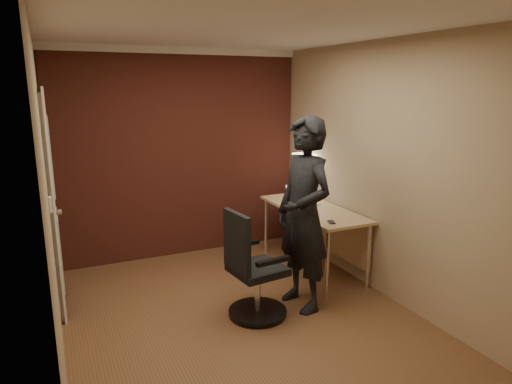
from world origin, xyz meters
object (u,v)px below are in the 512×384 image
desk_lamp (304,163)px  desk (318,218)px  office_chair (252,272)px  phone (331,222)px  laptop (301,199)px  mouse (313,213)px  person (304,215)px

desk_lamp → desk: bearing=-101.4°
office_chair → phone: bearing=10.5°
laptop → mouse: bearing=-103.1°
desk → office_chair: 1.39m
phone → office_chair: 1.02m
desk_lamp → phone: bearing=-106.1°
laptop → mouse: (-0.10, -0.43, -0.05)m
mouse → office_chair: (-0.95, -0.51, -0.31)m
desk_lamp → laptop: bearing=-125.5°
laptop → desk_lamp: bearing=54.5°
desk → office_chair: office_chair is taller
mouse → desk_lamp: bearing=61.7°
desk_lamp → phone: 1.19m
phone → office_chair: office_chair is taller
desk → mouse: (-0.22, -0.24, 0.14)m
mouse → person: (-0.41, -0.50, 0.16)m
laptop → person: size_ratio=0.20×
desk → laptop: 0.30m
mouse → desk: bearing=42.4°
office_chair → desk: bearing=32.6°
desk → laptop: laptop is taller
mouse → phone: 0.33m
desk_lamp → laptop: desk_lamp is taller
laptop → person: 1.07m
laptop → mouse: 0.45m
office_chair → person: person is taller
desk_lamp → person: 1.46m
desk_lamp → mouse: desk_lamp is taller
phone → desk_lamp: bearing=94.2°
office_chair → person: 0.71m
desk → desk_lamp: 0.75m
mouse → person: bearing=-134.7°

